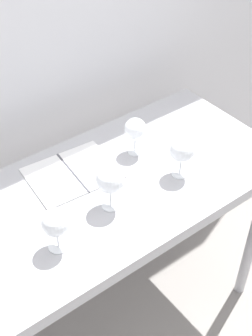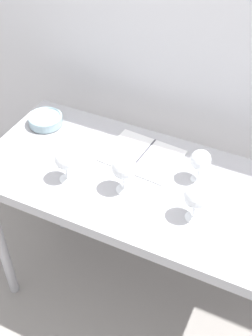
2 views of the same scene
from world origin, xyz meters
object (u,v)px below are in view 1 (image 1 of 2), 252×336
Objects in this scene: wine_glass_near_center at (110,180)px; wine_glass_near_right at (182,150)px; wine_glass_far_right at (135,130)px; tasting_sheet_upper at (180,135)px; tasting_sheet_lower at (6,228)px; open_notebook at (72,173)px; wine_glass_near_left at (55,223)px.

wine_glass_near_center reaches higher than wine_glass_near_right.
wine_glass_far_right is 0.71× the size of tasting_sheet_upper.
tasting_sheet_lower is at bearing -158.18° from tasting_sheet_upper.
open_notebook is (-0.02, 0.22, -0.12)m from wine_glass_near_center.
tasting_sheet_upper and tasting_sheet_lower have the same top height.
wine_glass_far_right is at bearing -167.90° from tasting_sheet_upper.
wine_glass_far_right is (0.49, 0.23, -0.00)m from wine_glass_near_left.
wine_glass_near_right is at bearing -3.95° from wine_glass_near_center.
open_notebook is 1.50× the size of tasting_sheet_lower.
wine_glass_near_right is 0.67m from tasting_sheet_lower.
wine_glass_near_right reaches higher than open_notebook.
wine_glass_near_left reaches higher than open_notebook.
wine_glass_near_left reaches higher than wine_glass_far_right.
open_notebook is (0.22, 0.27, -0.11)m from wine_glass_near_left.
wine_glass_near_left reaches higher than tasting_sheet_upper.
open_notebook is 1.59× the size of tasting_sheet_upper.
tasting_sheet_lower is (-0.34, 0.12, -0.12)m from wine_glass_near_center.
wine_glass_near_center is at bearing -141.77° from tasting_sheet_upper.
wine_glass_far_right reaches higher than tasting_sheet_lower.
wine_glass_near_right is at bearing -75.93° from wine_glass_far_right.
wine_glass_near_left is at bearing -154.65° from wine_glass_far_right.
tasting_sheet_lower is (-0.64, 0.15, -0.11)m from wine_glass_near_right.
tasting_sheet_lower is (-0.80, -0.03, 0.00)m from tasting_sheet_upper.
wine_glass_far_right is 0.45× the size of open_notebook.
wine_glass_near_center is 1.13× the size of wine_glass_far_right.
open_notebook is at bearing 94.66° from wine_glass_near_center.
open_notebook is at bearing 36.27° from tasting_sheet_lower.
wine_glass_near_center reaches higher than tasting_sheet_lower.
wine_glass_near_center is 1.06× the size of wine_glass_near_right.
wine_glass_near_left is 0.74m from tasting_sheet_upper.
wine_glass_near_right is 0.72× the size of tasting_sheet_lower.
open_notebook is at bearing 172.13° from wine_glass_far_right.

